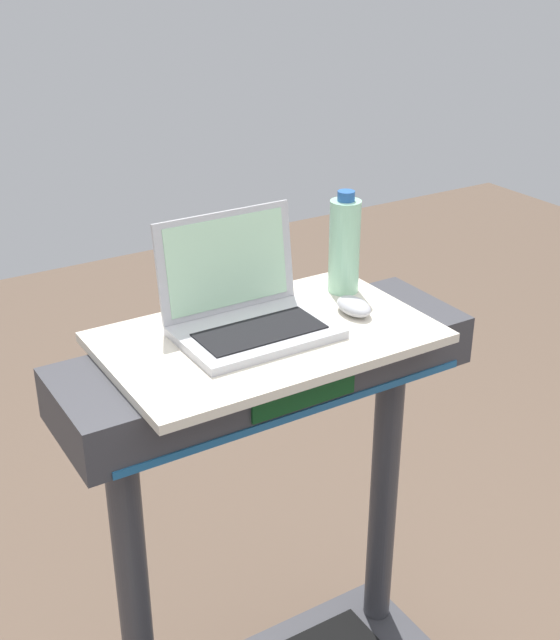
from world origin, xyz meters
name	(u,v)px	position (x,y,z in m)	size (l,w,h in m)	color
desk_board	(267,337)	(0.00, 0.70, 1.08)	(0.68, 0.42, 0.02)	beige
laptop	(246,309)	(-0.03, 0.74, 1.13)	(0.32, 0.25, 0.23)	#B7B7BC
computer_mouse	(354,306)	(0.21, 0.69, 1.10)	(0.06, 0.10, 0.03)	#B2B2B7
water_bottle	(344,245)	(0.26, 0.80, 1.20)	(0.07, 0.07, 0.24)	#9EDBB2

